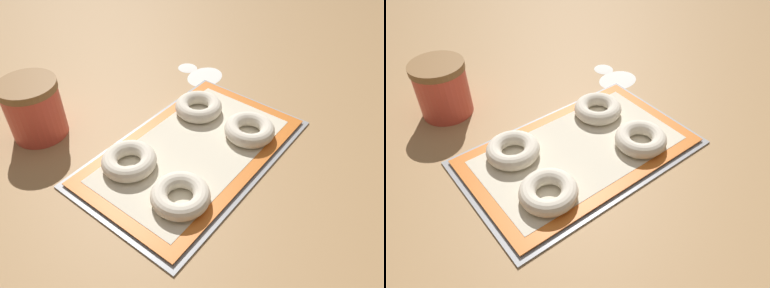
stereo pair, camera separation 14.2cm
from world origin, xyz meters
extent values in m
plane|color=#A87F51|center=(0.00, 0.00, 0.00)|extent=(2.80, 2.80, 0.00)
cube|color=#93969B|center=(0.00, 0.00, 0.00)|extent=(0.50, 0.31, 0.01)
cube|color=orange|center=(0.00, 0.00, 0.01)|extent=(0.47, 0.28, 0.00)
cube|color=beige|center=(0.00, 0.00, 0.01)|extent=(0.42, 0.23, 0.00)
torus|color=silver|center=(-0.13, -0.07, 0.03)|extent=(0.11, 0.11, 0.03)
torus|color=silver|center=(0.11, -0.07, 0.03)|extent=(0.11, 0.11, 0.03)
torus|color=silver|center=(-0.12, 0.07, 0.03)|extent=(0.11, 0.11, 0.03)
torus|color=silver|center=(0.11, 0.07, 0.03)|extent=(0.11, 0.11, 0.03)
cylinder|color=#DB4C3D|center=(-0.16, 0.32, 0.06)|extent=(0.12, 0.12, 0.12)
cylinder|color=olive|center=(-0.16, 0.32, 0.13)|extent=(0.13, 0.13, 0.02)
ellipsoid|color=white|center=(0.27, 0.23, 0.00)|extent=(0.05, 0.06, 0.00)
ellipsoid|color=white|center=(0.27, 0.17, 0.00)|extent=(0.11, 0.09, 0.00)
camera|label=1|loc=(-0.47, -0.36, 0.55)|focal=35.00mm
camera|label=2|loc=(-0.37, -0.47, 0.55)|focal=35.00mm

